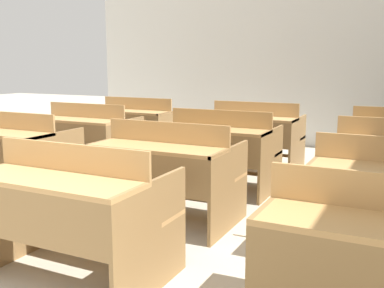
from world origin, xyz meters
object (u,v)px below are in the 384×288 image
bench_front_center (72,209)px  bench_third_left (87,136)px  bench_second_center (167,170)px  bench_third_center (220,148)px  bench_back_center (254,133)px  bench_second_left (13,152)px  bench_back_left (137,125)px

bench_front_center → bench_third_left: bearing=127.5°
bench_second_center → bench_third_center: size_ratio=1.00×
bench_front_center → bench_back_center: 3.50m
bench_second_center → bench_third_center: bearing=89.3°
bench_third_center → bench_second_left: bearing=-148.3°
bench_third_left → bench_back_left: 1.14m
bench_third_left → bench_front_center: bearing=-52.5°
bench_second_left → bench_back_center: same height
bench_second_center → bench_back_center: size_ratio=1.00×
bench_front_center → bench_third_left: (-1.80, 2.34, 0.00)m
bench_second_center → bench_back_center: (0.02, 2.31, 0.00)m
bench_second_center → bench_back_center: bearing=89.6°
bench_third_center → bench_back_left: size_ratio=1.00×
bench_second_left → bench_back_center: 2.96m
bench_back_left → bench_second_left: bearing=-90.9°
bench_third_left → bench_back_left: bearing=89.3°
bench_back_center → bench_second_left: bearing=-128.7°
bench_second_left → bench_second_center: bearing=-0.0°
bench_front_center → bench_back_left: (-1.78, 3.48, 0.00)m
bench_second_left → bench_back_left: bearing=89.1°
bench_third_left → bench_back_center: size_ratio=1.00×
bench_second_left → bench_third_left: same height
bench_front_center → bench_second_center: same height
bench_third_left → bench_second_center: bearing=-32.6°
bench_third_left → bench_back_left: size_ratio=1.00×
bench_second_left → bench_third_center: bearing=31.7°
bench_third_left → bench_back_left: same height
bench_third_center → bench_front_center: bearing=-90.8°
bench_third_center → bench_back_left: same height
bench_front_center → bench_second_left: same height
bench_back_center → bench_third_center: bearing=-90.1°
bench_back_left → bench_back_center: 1.82m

